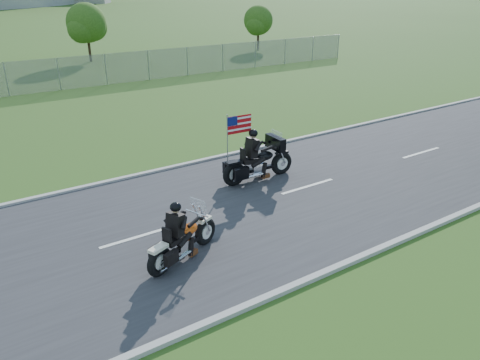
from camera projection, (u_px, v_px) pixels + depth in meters
ground at (204, 219)px, 13.66m from camera, size 420.00×420.00×0.00m
road at (204, 218)px, 13.65m from camera, size 120.00×8.00×0.04m
curb_north at (148, 173)px, 16.74m from camera, size 120.00×0.18×0.12m
curb_south at (292, 287)px, 10.54m from camera, size 120.00×0.18×0.12m
tree_fence_near at (87, 25)px, 38.54m from camera, size 3.52×3.28×4.75m
tree_fence_far at (258, 22)px, 45.27m from camera, size 3.08×2.87×4.20m
motorcycle_lead at (182, 241)px, 11.45m from camera, size 2.35×1.21×1.66m
motorcycle_follow at (258, 163)px, 16.04m from camera, size 2.80×0.93×2.34m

